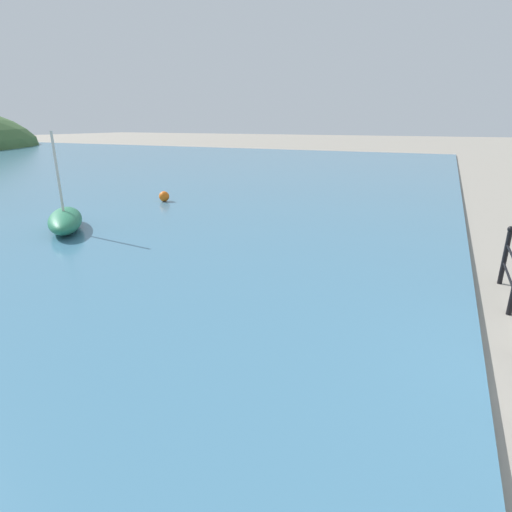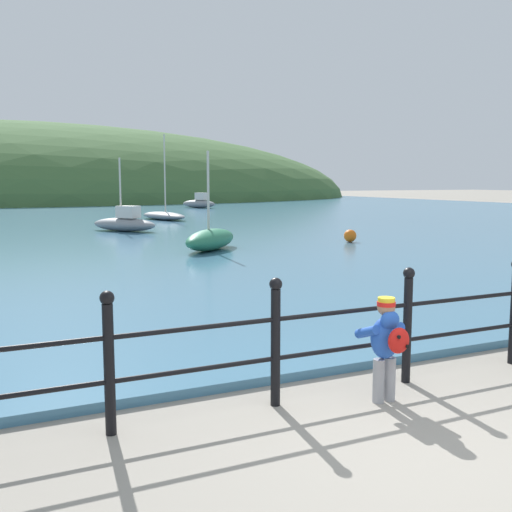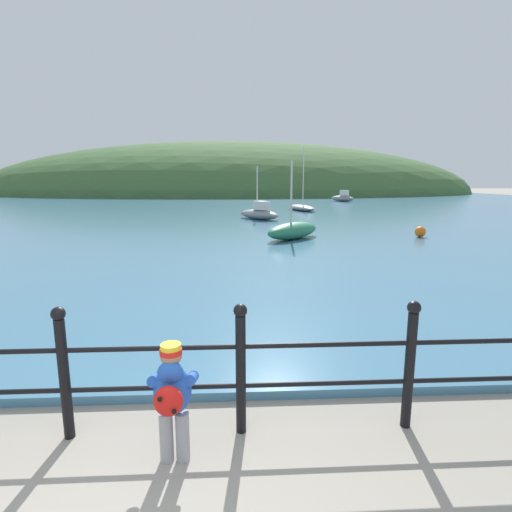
{
  "view_description": "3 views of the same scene",
  "coord_description": "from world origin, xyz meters",
  "px_view_note": "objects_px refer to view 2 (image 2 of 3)",
  "views": [
    {
      "loc": [
        -5.12,
        2.83,
        3.13
      ],
      "look_at": [
        0.67,
        5.53,
        0.98
      ],
      "focal_mm": 28.0,
      "sensor_mm": 36.0,
      "label": 1
    },
    {
      "loc": [
        -3.19,
        -3.29,
        2.09
      ],
      "look_at": [
        0.35,
        4.28,
        1.03
      ],
      "focal_mm": 42.0,
      "sensor_mm": 36.0,
      "label": 2
    },
    {
      "loc": [
        0.73,
        -1.76,
        2.25
      ],
      "look_at": [
        1.09,
        4.95,
        0.96
      ],
      "focal_mm": 28.0,
      "sensor_mm": 36.0,
      "label": 3
    }
  ],
  "objects_px": {
    "boat_green_fishing": "(125,223)",
    "boat_mid_harbor": "(164,215)",
    "child_in_coat": "(387,340)",
    "boat_nearest_quay": "(211,239)",
    "boat_white_sailboat": "(199,203)",
    "mooring_buoy": "(350,236)"
  },
  "relations": [
    {
      "from": "boat_white_sailboat",
      "to": "boat_green_fishing",
      "type": "xyz_separation_m",
      "value": [
        -9.46,
        -17.77,
        -0.03
      ]
    },
    {
      "from": "boat_mid_harbor",
      "to": "mooring_buoy",
      "type": "height_order",
      "value": "boat_mid_harbor"
    },
    {
      "from": "child_in_coat",
      "to": "boat_nearest_quay",
      "type": "bearing_deg",
      "value": 77.16
    },
    {
      "from": "boat_mid_harbor",
      "to": "mooring_buoy",
      "type": "relative_size",
      "value": 10.49
    },
    {
      "from": "boat_white_sailboat",
      "to": "boat_mid_harbor",
      "type": "distance_m",
      "value": 13.21
    },
    {
      "from": "boat_white_sailboat",
      "to": "boat_nearest_quay",
      "type": "bearing_deg",
      "value": -109.0
    },
    {
      "from": "boat_white_sailboat",
      "to": "boat_mid_harbor",
      "type": "xyz_separation_m",
      "value": [
        -6.1,
        -11.72,
        -0.13
      ]
    },
    {
      "from": "child_in_coat",
      "to": "mooring_buoy",
      "type": "height_order",
      "value": "child_in_coat"
    },
    {
      "from": "boat_white_sailboat",
      "to": "boat_green_fishing",
      "type": "height_order",
      "value": "boat_green_fishing"
    },
    {
      "from": "child_in_coat",
      "to": "boat_green_fishing",
      "type": "height_order",
      "value": "boat_green_fishing"
    },
    {
      "from": "child_in_coat",
      "to": "mooring_buoy",
      "type": "relative_size",
      "value": 2.46
    },
    {
      "from": "boat_white_sailboat",
      "to": "mooring_buoy",
      "type": "bearing_deg",
      "value": -98.6
    },
    {
      "from": "boat_nearest_quay",
      "to": "mooring_buoy",
      "type": "relative_size",
      "value": 6.9
    },
    {
      "from": "boat_green_fishing",
      "to": "mooring_buoy",
      "type": "relative_size",
      "value": 7.17
    },
    {
      "from": "child_in_coat",
      "to": "boat_white_sailboat",
      "type": "height_order",
      "value": "boat_white_sailboat"
    },
    {
      "from": "boat_green_fishing",
      "to": "boat_mid_harbor",
      "type": "bearing_deg",
      "value": 60.93
    },
    {
      "from": "boat_mid_harbor",
      "to": "boat_green_fishing",
      "type": "bearing_deg",
      "value": -119.07
    },
    {
      "from": "mooring_buoy",
      "to": "boat_nearest_quay",
      "type": "bearing_deg",
      "value": -178.0
    },
    {
      "from": "boat_mid_harbor",
      "to": "child_in_coat",
      "type": "bearing_deg",
      "value": -101.77
    },
    {
      "from": "boat_nearest_quay",
      "to": "boat_mid_harbor",
      "type": "relative_size",
      "value": 0.66
    },
    {
      "from": "mooring_buoy",
      "to": "boat_white_sailboat",
      "type": "bearing_deg",
      "value": 81.4
    },
    {
      "from": "boat_green_fishing",
      "to": "boat_mid_harbor",
      "type": "distance_m",
      "value": 6.92
    }
  ]
}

